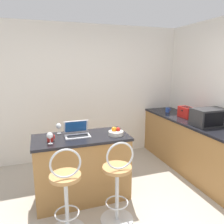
% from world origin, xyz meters
% --- Properties ---
extents(wall_back, '(12.00, 0.06, 2.60)m').
position_xyz_m(wall_back, '(0.00, 2.27, 1.30)').
color(wall_back, silver).
rests_on(wall_back, ground_plane).
extents(breakfast_bar, '(1.28, 0.62, 0.90)m').
position_xyz_m(breakfast_bar, '(-0.35, 0.83, 0.45)').
color(breakfast_bar, '#9E703D').
rests_on(breakfast_bar, ground_plane).
extents(counter_right, '(0.65, 2.77, 0.90)m').
position_xyz_m(counter_right, '(1.66, 0.87, 0.45)').
color(counter_right, '#9E703D').
rests_on(counter_right, ground_plane).
extents(bar_stool_near, '(0.40, 0.40, 1.04)m').
position_xyz_m(bar_stool_near, '(-0.65, 0.20, 0.49)').
color(bar_stool_near, silver).
rests_on(bar_stool_near, ground_plane).
extents(bar_stool_far, '(0.40, 0.40, 1.04)m').
position_xyz_m(bar_stool_far, '(-0.06, 0.20, 0.49)').
color(bar_stool_far, silver).
rests_on(bar_stool_far, ground_plane).
extents(laptop, '(0.33, 0.25, 0.20)m').
position_xyz_m(laptop, '(-0.40, 0.89, 0.95)').
color(laptop, silver).
rests_on(laptop, breakfast_bar).
extents(microwave, '(0.52, 0.33, 0.27)m').
position_xyz_m(microwave, '(1.68, 0.73, 1.04)').
color(microwave, '#2D2D30').
rests_on(microwave, counter_right).
extents(toaster, '(0.19, 0.31, 0.20)m').
position_xyz_m(toaster, '(1.67, 1.28, 1.00)').
color(toaster, red).
rests_on(toaster, counter_right).
extents(mug_blue, '(0.10, 0.08, 0.09)m').
position_xyz_m(mug_blue, '(1.60, 1.78, 0.95)').
color(mug_blue, '#2D51AD').
rests_on(mug_blue, counter_right).
extents(wine_glass_tall, '(0.08, 0.08, 0.15)m').
position_xyz_m(wine_glass_tall, '(-0.76, 0.68, 1.01)').
color(wine_glass_tall, silver).
rests_on(wine_glass_tall, breakfast_bar).
extents(mug_red, '(0.10, 0.08, 0.09)m').
position_xyz_m(mug_red, '(-0.75, 0.77, 0.95)').
color(mug_red, red).
rests_on(mug_red, breakfast_bar).
extents(fruit_bowl, '(0.20, 0.20, 0.11)m').
position_xyz_m(fruit_bowl, '(0.11, 0.74, 0.94)').
color(fruit_bowl, silver).
rests_on(fruit_bowl, breakfast_bar).
extents(wine_glass_short, '(0.07, 0.07, 0.15)m').
position_xyz_m(wine_glass_short, '(-0.62, 1.06, 1.01)').
color(wine_glass_short, silver).
rests_on(wine_glass_short, breakfast_bar).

